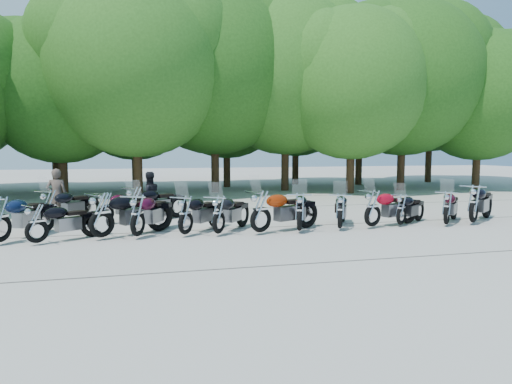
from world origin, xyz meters
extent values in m
plane|color=#A19B92|center=(0.00, 0.00, 0.00)|extent=(90.00, 90.00, 0.00)
cylinder|color=#3A2614|center=(-7.25, 12.84, 1.65)|extent=(0.44, 0.44, 3.31)
sphere|color=#286319|center=(-7.25, 12.84, 5.32)|extent=(7.31, 7.31, 7.31)
cylinder|color=#3A2614|center=(-3.57, 11.24, 1.97)|extent=(0.44, 0.44, 3.93)
sphere|color=#357721|center=(-3.57, 11.24, 6.33)|extent=(8.70, 8.70, 8.70)
cylinder|color=#3A2614|center=(0.54, 13.09, 2.06)|extent=(0.44, 0.44, 4.13)
sphere|color=#286319|center=(0.54, 13.09, 6.64)|extent=(9.13, 9.13, 9.13)
cylinder|color=#3A2614|center=(4.61, 13.20, 2.05)|extent=(0.44, 0.44, 4.09)
sphere|color=#357721|center=(4.61, 13.20, 6.58)|extent=(9.04, 9.04, 9.04)
cylinder|color=#3A2614|center=(7.55, 10.82, 1.81)|extent=(0.44, 0.44, 3.62)
sphere|color=#357721|center=(7.55, 10.82, 5.82)|extent=(8.00, 8.00, 8.00)
cylinder|color=#3A2614|center=(11.20, 11.78, 1.99)|extent=(0.44, 0.44, 3.98)
sphere|color=#286319|center=(11.20, 11.78, 6.40)|extent=(8.79, 8.79, 8.79)
cylinder|color=#3A2614|center=(15.83, 11.20, 1.70)|extent=(0.44, 0.44, 3.41)
sphere|color=#286319|center=(15.83, 11.20, 5.48)|extent=(7.53, 7.53, 7.53)
cylinder|color=#3A2614|center=(-8.29, 16.97, 1.76)|extent=(0.44, 0.44, 3.52)
sphere|color=#357721|center=(-8.29, 16.97, 5.66)|extent=(7.78, 7.78, 7.78)
cylinder|color=#3A2614|center=(-3.76, 16.43, 1.71)|extent=(0.44, 0.44, 3.42)
sphere|color=#286319|center=(-3.76, 16.43, 5.50)|extent=(7.56, 7.56, 7.56)
cylinder|color=#3A2614|center=(1.80, 16.47, 1.78)|extent=(0.44, 0.44, 3.56)
sphere|color=#286319|center=(1.80, 16.47, 5.73)|extent=(7.88, 7.88, 7.88)
cylinder|color=#3A2614|center=(6.69, 17.47, 1.88)|extent=(0.44, 0.44, 3.76)
sphere|color=#286319|center=(6.69, 17.47, 6.04)|extent=(8.31, 8.31, 8.31)
cylinder|color=#3A2614|center=(10.68, 16.09, 1.81)|extent=(0.44, 0.44, 3.63)
sphere|color=#357721|center=(10.68, 16.09, 5.83)|extent=(8.02, 8.02, 8.02)
cylinder|color=#3A2614|center=(16.61, 17.02, 2.19)|extent=(0.44, 0.44, 4.37)
sphere|color=#286319|center=(16.61, 17.02, 7.03)|extent=(9.67, 9.67, 9.67)
imported|color=#504239|center=(-6.05, 3.92, 0.89)|extent=(0.68, 0.47, 1.78)
imported|color=black|center=(-3.14, 3.88, 0.82)|extent=(0.95, 0.84, 1.64)
camera|label=1|loc=(-3.30, -11.87, 2.42)|focal=32.00mm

